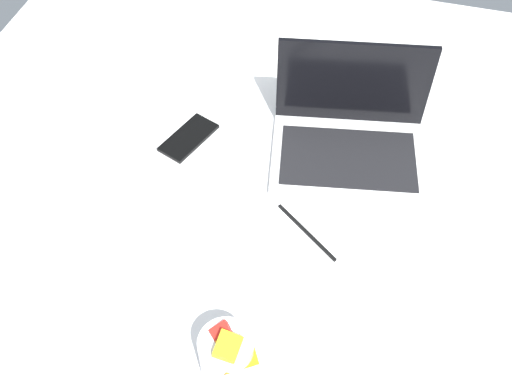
# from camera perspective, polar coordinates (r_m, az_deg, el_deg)

# --- Properties ---
(bed_mattress) EXTENTS (1.80, 1.40, 0.18)m
(bed_mattress) POSITION_cam_1_polar(r_m,az_deg,el_deg) (1.41, 4.88, -0.09)
(bed_mattress) COLOR white
(bed_mattress) RESTS_ON ground
(laptop) EXTENTS (0.37, 0.29, 0.23)m
(laptop) POSITION_cam_1_polar(r_m,az_deg,el_deg) (1.35, 8.67, 5.21)
(laptop) COLOR silver
(laptop) RESTS_ON bed_mattress
(snack_cup) EXTENTS (0.10, 0.09, 0.14)m
(snack_cup) POSITION_cam_1_polar(r_m,az_deg,el_deg) (1.03, -2.68, -15.02)
(snack_cup) COLOR silver
(snack_cup) RESTS_ON bed_mattress
(cell_phone) EXTENTS (0.11, 0.16, 0.01)m
(cell_phone) POSITION_cam_1_polar(r_m,az_deg,el_deg) (1.40, -6.30, 5.05)
(cell_phone) COLOR black
(cell_phone) RESTS_ON bed_mattress
(charger_cable) EXTENTS (0.14, 0.11, 0.01)m
(charger_cable) POSITION_cam_1_polar(r_m,az_deg,el_deg) (1.23, 4.72, -3.74)
(charger_cable) COLOR black
(charger_cable) RESTS_ON bed_mattress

